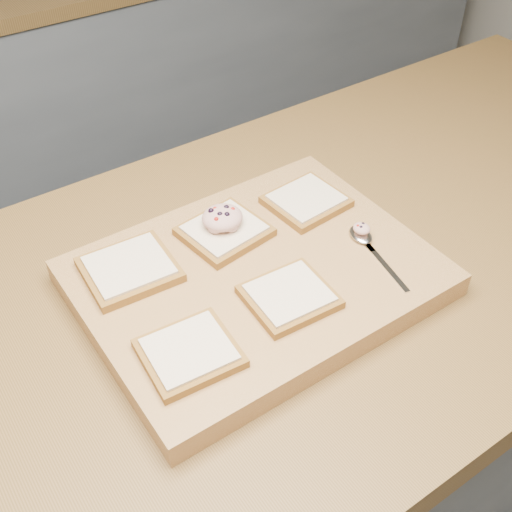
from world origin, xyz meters
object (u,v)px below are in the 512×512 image
(bread_far_center, at_px, (224,231))
(tuna_salad_dollop, at_px, (222,217))
(spoon, at_px, (364,239))
(cutting_board, at_px, (256,278))

(bread_far_center, distance_m, tuna_salad_dollop, 0.02)
(tuna_salad_dollop, height_order, spoon, tuna_salad_dollop)
(tuna_salad_dollop, bearing_deg, bread_far_center, -90.79)
(bread_far_center, relative_size, tuna_salad_dollop, 2.09)
(cutting_board, xyz_separation_m, spoon, (0.17, -0.05, 0.02))
(cutting_board, xyz_separation_m, tuna_salad_dollop, (0.00, 0.10, 0.05))
(bread_far_center, xyz_separation_m, tuna_salad_dollop, (0.00, 0.00, 0.02))
(tuna_salad_dollop, relative_size, spoon, 0.41)
(cutting_board, relative_size, spoon, 3.20)
(cutting_board, distance_m, tuna_salad_dollop, 0.11)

